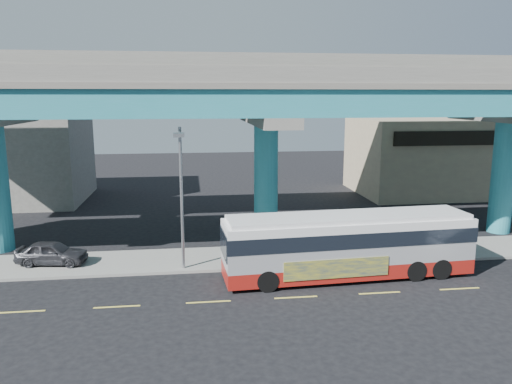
{
  "coord_description": "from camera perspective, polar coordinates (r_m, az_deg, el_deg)",
  "views": [
    {
      "loc": [
        -4.61,
        -21.4,
        9.08
      ],
      "look_at": [
        -1.28,
        4.0,
        4.14
      ],
      "focal_mm": 35.0,
      "sensor_mm": 36.0,
      "label": 1
    }
  ],
  "objects": [
    {
      "name": "building_beige",
      "position": [
        50.12,
        19.45,
        3.92
      ],
      "size": [
        14.0,
        10.23,
        7.0
      ],
      "color": "tan",
      "rests_on": "ground"
    },
    {
      "name": "lane_markings",
      "position": [
        23.42,
        4.58,
        -11.91
      ],
      "size": [
        58.0,
        0.12,
        0.01
      ],
      "color": "#D8C64C",
      "rests_on": "ground"
    },
    {
      "name": "street_lamp",
      "position": [
        25.19,
        -8.58,
        1.44
      ],
      "size": [
        0.5,
        2.43,
        7.41
      ],
      "color": "gray",
      "rests_on": "sidewalk"
    },
    {
      "name": "stop_sign",
      "position": [
        28.97,
        16.54,
        -3.56
      ],
      "size": [
        0.8,
        0.09,
        2.65
      ],
      "rotation": [
        0.0,
        0.0,
        -0.37
      ],
      "color": "gray",
      "rests_on": "sidewalk"
    },
    {
      "name": "ground",
      "position": [
        23.7,
        4.43,
        -11.64
      ],
      "size": [
        120.0,
        120.0,
        0.0
      ],
      "primitive_type": "plane",
      "color": "black",
      "rests_on": "ground"
    },
    {
      "name": "sidewalk",
      "position": [
        28.74,
        2.17,
        -7.35
      ],
      "size": [
        70.0,
        4.0,
        0.15
      ],
      "primitive_type": "cube",
      "color": "gray",
      "rests_on": "ground"
    },
    {
      "name": "building_concrete",
      "position": [
        48.15,
        -26.15,
        4.35
      ],
      "size": [
        12.0,
        10.0,
        9.0
      ],
      "primitive_type": "cube",
      "color": "gray",
      "rests_on": "ground"
    },
    {
      "name": "transit_bus",
      "position": [
        25.72,
        10.5,
        -5.75
      ],
      "size": [
        12.81,
        3.45,
        3.25
      ],
      "rotation": [
        0.0,
        0.0,
        0.06
      ],
      "color": "maroon",
      "rests_on": "ground"
    },
    {
      "name": "parked_car",
      "position": [
        29.18,
        -22.31,
        -6.44
      ],
      "size": [
        2.53,
        4.14,
        1.27
      ],
      "primitive_type": "imported",
      "rotation": [
        0.0,
        0.0,
        1.43
      ],
      "color": "#303035",
      "rests_on": "sidewalk"
    },
    {
      "name": "viaduct",
      "position": [
        30.85,
        1.15,
        11.03
      ],
      "size": [
        52.0,
        12.4,
        11.7
      ],
      "color": "teal",
      "rests_on": "ground"
    }
  ]
}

